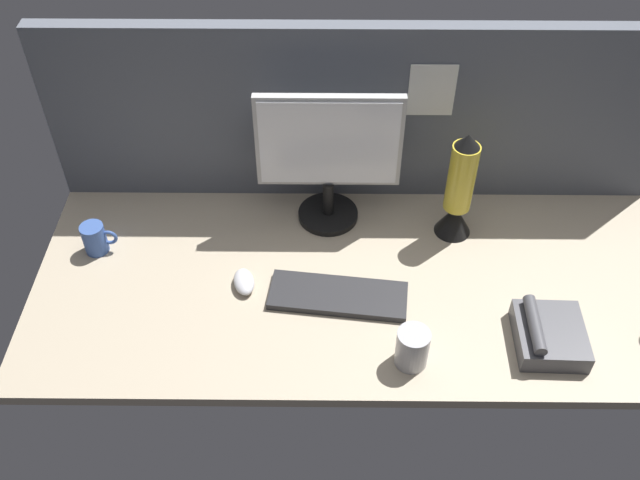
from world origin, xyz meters
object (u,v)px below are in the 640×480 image
(keyboard, at_px, (338,296))
(mug_steel, at_px, (412,348))
(monitor, at_px, (329,154))
(desk_phone, at_px, (548,335))
(mug_ceramic_blue, at_px, (95,238))
(lava_lamp, at_px, (459,193))
(mouse, at_px, (244,282))

(keyboard, relative_size, mug_steel, 3.40)
(monitor, relative_size, mug_steel, 3.88)
(monitor, xyz_separation_m, mug_steel, (0.21, -0.54, -0.18))
(desk_phone, bearing_deg, mug_ceramic_blue, 165.26)
(lava_lamp, relative_size, desk_phone, 1.79)
(mouse, distance_m, desk_phone, 0.81)
(keyboard, bearing_deg, mouse, 177.57)
(mouse, bearing_deg, mug_steel, -42.65)
(mug_ceramic_blue, relative_size, desk_phone, 0.51)
(mug_ceramic_blue, xyz_separation_m, lava_lamp, (1.03, 0.09, 0.10))
(mouse, height_order, desk_phone, desk_phone)
(keyboard, distance_m, lava_lamp, 0.45)
(lava_lamp, bearing_deg, mug_ceramic_blue, -175.04)
(keyboard, xyz_separation_m, mug_steel, (0.18, -0.20, 0.04))
(mug_steel, bearing_deg, mug_ceramic_blue, 156.30)
(mug_steel, xyz_separation_m, desk_phone, (0.35, 0.06, -0.02))
(mug_steel, distance_m, mug_ceramic_blue, 0.95)
(keyboard, bearing_deg, desk_phone, -8.41)
(mouse, relative_size, desk_phone, 0.49)
(mug_steel, bearing_deg, keyboard, 131.20)
(monitor, height_order, mug_ceramic_blue, monitor)
(lava_lamp, xyz_separation_m, desk_phone, (0.19, -0.41, -0.11))
(lava_lamp, height_order, desk_phone, lava_lamp)
(mouse, distance_m, lava_lamp, 0.65)
(monitor, xyz_separation_m, desk_phone, (0.56, -0.48, -0.20))
(mouse, bearing_deg, lava_lamp, 7.39)
(mug_steel, bearing_deg, mouse, 150.55)
(keyboard, bearing_deg, mug_ceramic_blue, 172.41)
(mug_ceramic_blue, relative_size, lava_lamp, 0.29)
(monitor, xyz_separation_m, keyboard, (0.03, -0.33, -0.22))
(lava_lamp, bearing_deg, desk_phone, -65.33)
(mug_steel, xyz_separation_m, lava_lamp, (0.16, 0.47, 0.09))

